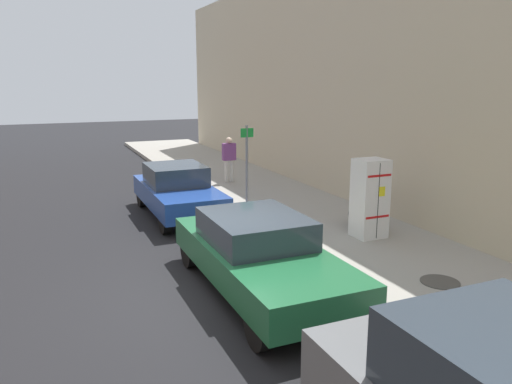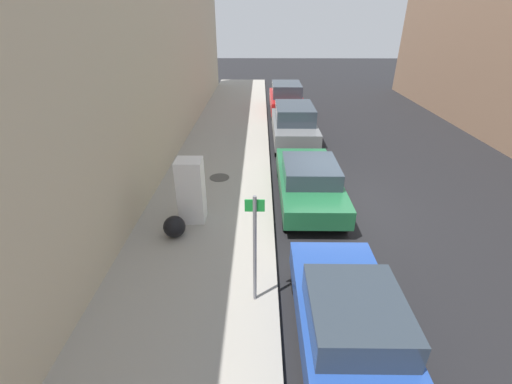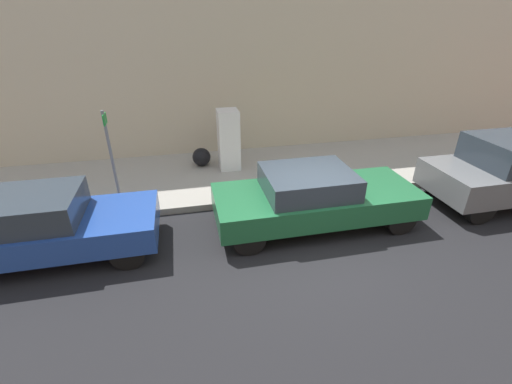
% 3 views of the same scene
% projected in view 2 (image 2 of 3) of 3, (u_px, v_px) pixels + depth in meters
% --- Properties ---
extents(ground_plane, '(80.00, 80.00, 0.00)m').
position_uv_depth(ground_plane, '(333.00, 204.00, 10.95)').
color(ground_plane, black).
extents(sidewalk_slab, '(3.86, 44.00, 0.18)m').
position_uv_depth(sidewalk_slab, '(212.00, 201.00, 10.95)').
color(sidewalk_slab, '#9E998E').
rests_on(sidewalk_slab, ground).
extents(building_facade_near, '(1.96, 39.60, 7.47)m').
position_uv_depth(building_facade_near, '(97.00, 83.00, 9.29)').
color(building_facade_near, beige).
rests_on(building_facade_near, ground).
extents(discarded_refrigerator, '(0.70, 0.64, 1.83)m').
position_uv_depth(discarded_refrigerator, '(191.00, 191.00, 9.39)').
color(discarded_refrigerator, white).
rests_on(discarded_refrigerator, sidewalk_slab).
extents(manhole_cover, '(0.70, 0.70, 0.02)m').
position_uv_depth(manhole_cover, '(219.00, 177.00, 12.27)').
color(manhole_cover, '#47443F').
rests_on(manhole_cover, sidewalk_slab).
extents(street_sign_post, '(0.36, 0.07, 2.41)m').
position_uv_depth(street_sign_post, '(255.00, 245.00, 6.46)').
color(street_sign_post, slate).
rests_on(street_sign_post, sidewalk_slab).
extents(trash_bag, '(0.58, 0.58, 0.58)m').
position_uv_depth(trash_bag, '(174.00, 227.00, 8.94)').
color(trash_bag, black).
rests_on(trash_bag, sidewalk_slab).
extents(parked_hatchback_blue, '(1.72, 4.15, 1.43)m').
position_uv_depth(parked_hatchback_blue, '(350.00, 324.00, 5.82)').
color(parked_hatchback_blue, '#23479E').
rests_on(parked_hatchback_blue, ground).
extents(parked_sedan_green, '(1.85, 4.70, 1.39)m').
position_uv_depth(parked_sedan_green, '(309.00, 180.00, 10.83)').
color(parked_sedan_green, '#1E6038').
rests_on(parked_sedan_green, ground).
extents(parked_suv_gray, '(1.90, 4.54, 1.77)m').
position_uv_depth(parked_suv_gray, '(294.00, 124.00, 15.69)').
color(parked_suv_gray, slate).
rests_on(parked_suv_gray, ground).
extents(parked_suv_red, '(1.89, 4.57, 1.77)m').
position_uv_depth(parked_suv_red, '(286.00, 98.00, 20.47)').
color(parked_suv_red, red).
rests_on(parked_suv_red, ground).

